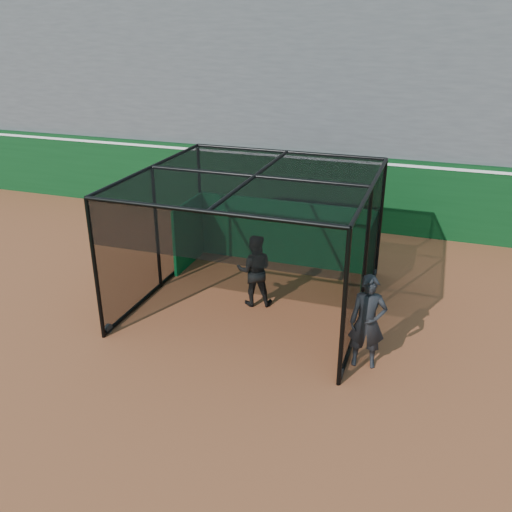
% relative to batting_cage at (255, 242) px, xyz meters
% --- Properties ---
extents(ground, '(120.00, 120.00, 0.00)m').
position_rel_batting_cage_xyz_m(ground, '(-0.18, -2.30, -1.63)').
color(ground, brown).
rests_on(ground, ground).
extents(outfield_wall, '(50.00, 0.50, 2.50)m').
position_rel_batting_cage_xyz_m(outfield_wall, '(-0.18, 6.20, -0.34)').
color(outfield_wall, '#093413').
rests_on(outfield_wall, ground).
extents(grandstand, '(50.00, 7.85, 8.95)m').
position_rel_batting_cage_xyz_m(grandstand, '(-0.18, 9.97, 2.85)').
color(grandstand, '#4C4C4F').
rests_on(grandstand, ground).
extents(batting_cage, '(5.42, 5.46, 3.26)m').
position_rel_batting_cage_xyz_m(batting_cage, '(0.00, 0.00, 0.00)').
color(batting_cage, black).
rests_on(batting_cage, ground).
extents(batter, '(1.06, 0.93, 1.83)m').
position_rel_batting_cage_xyz_m(batter, '(0.02, -0.09, -0.71)').
color(batter, black).
rests_on(batter, ground).
extents(on_deck_player, '(0.79, 0.58, 2.01)m').
position_rel_batting_cage_xyz_m(on_deck_player, '(3.03, -1.85, -0.63)').
color(on_deck_player, black).
rests_on(on_deck_player, ground).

